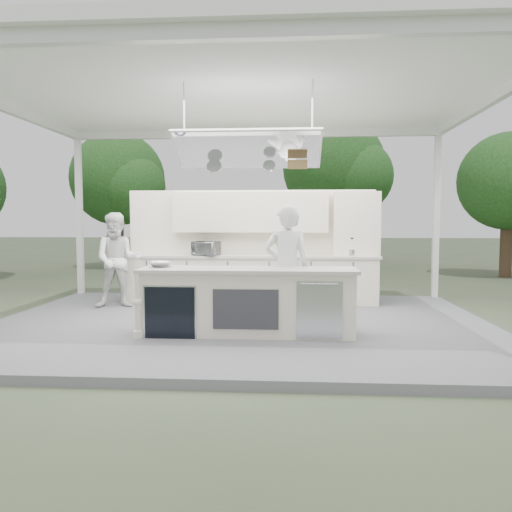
# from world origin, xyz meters

# --- Properties ---
(ground) EXTENTS (90.00, 90.00, 0.00)m
(ground) POSITION_xyz_m (0.00, 0.00, 0.00)
(ground) COLOR #445037
(ground) RESTS_ON ground
(stage_deck) EXTENTS (8.00, 6.00, 0.12)m
(stage_deck) POSITION_xyz_m (0.00, 0.00, 0.06)
(stage_deck) COLOR #5A5A5E
(stage_deck) RESTS_ON ground
(tent) EXTENTS (8.20, 6.20, 3.86)m
(tent) POSITION_xyz_m (0.00, -0.01, 3.71)
(tent) COLOR white
(tent) RESTS_ON ground
(demo_island) EXTENTS (3.10, 0.79, 0.95)m
(demo_island) POSITION_xyz_m (0.18, -0.91, 0.60)
(demo_island) COLOR white
(demo_island) RESTS_ON stage_deck
(back_counter) EXTENTS (5.08, 0.72, 0.95)m
(back_counter) POSITION_xyz_m (0.00, 1.90, 0.60)
(back_counter) COLOR white
(back_counter) RESTS_ON stage_deck
(back_wall_unit) EXTENTS (5.05, 0.48, 2.25)m
(back_wall_unit) POSITION_xyz_m (0.44, 2.11, 1.57)
(back_wall_unit) COLOR white
(back_wall_unit) RESTS_ON stage_deck
(tree_cluster) EXTENTS (19.55, 9.40, 5.85)m
(tree_cluster) POSITION_xyz_m (-0.16, 9.77, 3.29)
(tree_cluster) COLOR #453122
(tree_cluster) RESTS_ON ground
(head_chef) EXTENTS (0.71, 0.49, 1.86)m
(head_chef) POSITION_xyz_m (0.75, -0.49, 1.05)
(head_chef) COLOR white
(head_chef) RESTS_ON stage_deck
(sous_chef) EXTENTS (1.00, 0.86, 1.78)m
(sous_chef) POSITION_xyz_m (-2.43, 1.18, 1.01)
(sous_chef) COLOR white
(sous_chef) RESTS_ON stage_deck
(toaster_oven) EXTENTS (0.58, 0.47, 0.28)m
(toaster_oven) POSITION_xyz_m (-0.85, 1.70, 1.21)
(toaster_oven) COLOR silver
(toaster_oven) RESTS_ON back_counter
(bowl_large) EXTENTS (0.42, 0.42, 0.08)m
(bowl_large) POSITION_xyz_m (-1.10, -0.79, 1.11)
(bowl_large) COLOR #BABDC2
(bowl_large) RESTS_ON demo_island
(bowl_small) EXTENTS (0.30, 0.30, 0.07)m
(bowl_small) POSITION_xyz_m (-1.10, -0.65, 1.11)
(bowl_small) COLOR #B6B8BD
(bowl_small) RESTS_ON demo_island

